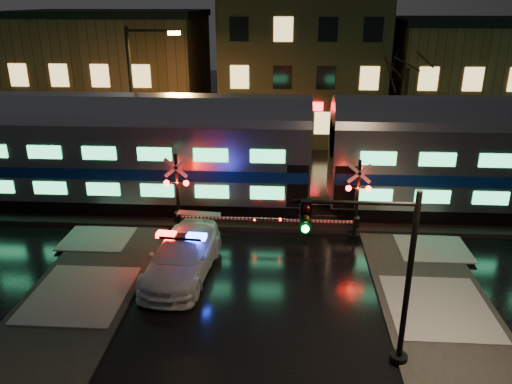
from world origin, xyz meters
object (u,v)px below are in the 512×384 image
Objects in this scene: crossing_signal_right at (348,209)px; streetlight at (138,98)px; crossing_signal_left at (186,204)px; traffic_light at (378,277)px; police_car at (183,256)px.

crossing_signal_right is 0.60× the size of streetlight.
crossing_signal_left reaches higher than crossing_signal_right.
traffic_light is 18.67m from streetlight.
police_car is at bearing -153.53° from crossing_signal_right.
traffic_light reaches higher than crossing_signal_left.
streetlight reaches higher than crossing_signal_right.
traffic_light is 0.62× the size of streetlight.
crossing_signal_left reaches higher than police_car.
crossing_signal_right is 8.32m from traffic_light.
crossing_signal_left is 8.50m from streetlight.
streetlight is (-11.18, 6.70, 3.58)m from crossing_signal_right.
streetlight is at bearing 118.42° from police_car.
crossing_signal_left is (-7.33, 0.00, 0.04)m from crossing_signal_right.
traffic_light is at bearing -48.84° from crossing_signal_left.
crossing_signal_right is at bearing -0.02° from crossing_signal_left.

